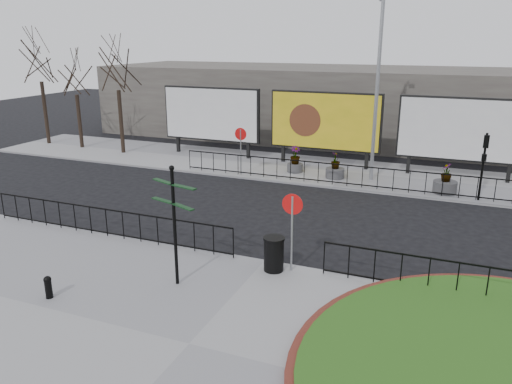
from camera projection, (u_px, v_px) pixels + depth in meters
The scene contains 23 objects.
ground at pixel (265, 263), 16.16m from camera, with size 90.00×90.00×0.00m, color black.
pavement_near at pixel (189, 346), 11.72m from camera, with size 30.00×10.00×0.12m, color gray.
pavement_far at pixel (346, 173), 26.77m from camera, with size 44.00×6.00×0.12m, color gray.
railing_near_left at pixel (106, 222), 17.86m from camera, with size 10.00×0.10×1.10m, color black, non-canonical shape.
railing_near_right at pixel (488, 284), 13.36m from camera, with size 9.00×0.10×1.10m, color black, non-canonical shape.
railing_far at pixel (355, 176), 23.84m from camera, with size 18.00×0.10×1.10m, color black, non-canonical shape.
speed_sign_far at pixel (241, 141), 25.72m from camera, with size 0.64×0.07×2.47m.
speed_sign_near at pixel (292, 215), 14.89m from camera, with size 0.64×0.07×2.47m.
billboard_left at pixel (211, 114), 29.93m from camera, with size 6.20×0.31×4.10m.
billboard_mid at pixel (325, 121), 27.42m from camera, with size 6.20×0.31×4.10m.
billboard_right at pixel (462, 130), 24.90m from camera, with size 6.20×0.31×4.10m.
lamp_post at pixel (377, 85), 23.94m from camera, with size 0.74×0.18×9.23m.
signal_pole_a at pixel (484, 157), 21.48m from camera, with size 0.22×0.26×3.00m.
tree_left at pixel (119, 96), 30.31m from camera, with size 2.00×2.00×7.00m, color #2D2119, non-canonical shape.
tree_mid at pixel (77, 100), 31.95m from camera, with size 2.00×2.00×6.20m, color #2D2119, non-canonical shape.
tree_far at pixel (42, 87), 33.01m from camera, with size 2.00×2.00×7.50m, color #2D2119, non-canonical shape.
building_backdrop at pixel (378, 105), 34.90m from camera, with size 40.00×10.00×5.00m, color #615E55.
fingerpost_sign at pixel (174, 214), 13.95m from camera, with size 1.64×0.76×3.56m.
bollard at pixel (48, 286), 13.67m from camera, with size 0.21×0.21×0.65m.
litter_bin at pixel (274, 254), 15.25m from camera, with size 0.66×0.66×1.09m.
planter_a at pixel (295, 162), 26.62m from camera, with size 0.84×0.84×1.39m.
planter_b at pixel (335, 169), 25.47m from camera, with size 0.96×0.96×1.35m.
planter_c at pixel (445, 184), 22.98m from camera, with size 1.07×1.07×1.42m.
Camera 1 is at (5.27, -13.79, 6.98)m, focal length 35.00 mm.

